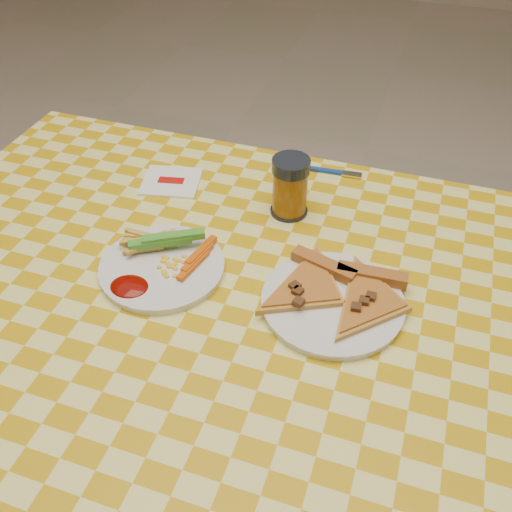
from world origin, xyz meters
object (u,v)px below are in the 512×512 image
(plate_left, at_px, (162,268))
(table, at_px, (233,319))
(drink_glass, at_px, (290,187))
(plate_right, at_px, (332,303))

(plate_left, bearing_deg, table, -2.14)
(table, relative_size, plate_left, 6.09)
(plate_left, xyz_separation_m, drink_glass, (0.16, 0.23, 0.05))
(table, xyz_separation_m, plate_left, (-0.13, 0.00, 0.08))
(plate_right, bearing_deg, drink_glass, 121.81)
(plate_right, xyz_separation_m, drink_glass, (-0.14, 0.22, 0.05))
(plate_left, height_order, plate_right, same)
(table, xyz_separation_m, plate_right, (0.17, 0.02, 0.08))
(drink_glass, bearing_deg, plate_left, -124.83)
(plate_right, relative_size, drink_glass, 1.92)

